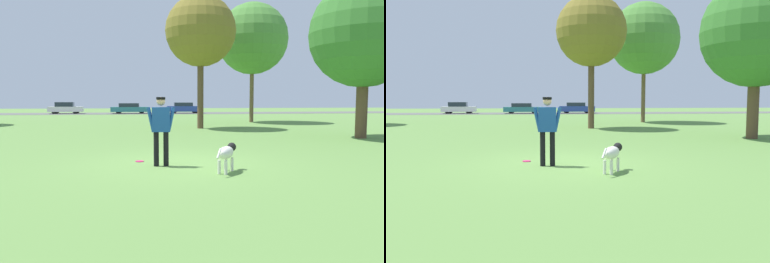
% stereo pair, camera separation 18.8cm
% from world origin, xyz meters
% --- Properties ---
extents(ground_plane, '(120.00, 120.00, 0.00)m').
position_xyz_m(ground_plane, '(0.00, 0.00, 0.00)').
color(ground_plane, '#608C42').
extents(far_road_strip, '(120.00, 6.00, 0.01)m').
position_xyz_m(far_road_strip, '(0.00, 34.92, 0.01)').
color(far_road_strip, '#5B5B59').
rests_on(far_road_strip, ground_plane).
extents(person, '(0.71, 0.24, 1.72)m').
position_xyz_m(person, '(-0.39, -0.28, 1.02)').
color(person, black).
rests_on(person, ground_plane).
extents(dog, '(0.70, 1.04, 0.64)m').
position_xyz_m(dog, '(1.05, -1.25, 0.44)').
color(dog, silver).
rests_on(dog, ground_plane).
extents(frisbee, '(0.22, 0.22, 0.02)m').
position_xyz_m(frisbee, '(-0.93, 0.46, 0.01)').
color(frisbee, '#E52366').
rests_on(frisbee, ground_plane).
extents(tree_mid_center, '(3.99, 3.99, 7.48)m').
position_xyz_m(tree_mid_center, '(2.46, 11.59, 5.46)').
color(tree_mid_center, brown).
rests_on(tree_mid_center, ground_plane).
extents(tree_near_right, '(4.54, 4.54, 6.69)m').
position_xyz_m(tree_near_right, '(8.43, 5.33, 4.40)').
color(tree_near_right, brown).
rests_on(tree_near_right, ground_plane).
extents(tree_far_right, '(5.05, 5.05, 8.49)m').
position_xyz_m(tree_far_right, '(7.03, 16.82, 5.96)').
color(tree_far_right, brown).
rests_on(tree_far_right, ground_plane).
extents(parked_car_white, '(3.89, 1.86, 1.33)m').
position_xyz_m(parked_car_white, '(-9.57, 35.19, 0.66)').
color(parked_car_white, white).
rests_on(parked_car_white, ground_plane).
extents(parked_car_teal, '(4.43, 1.83, 1.20)m').
position_xyz_m(parked_car_teal, '(-2.22, 34.74, 0.60)').
color(parked_car_teal, teal).
rests_on(parked_car_teal, ground_plane).
extents(parked_car_blue, '(4.22, 1.83, 1.28)m').
position_xyz_m(parked_car_blue, '(4.13, 34.76, 0.64)').
color(parked_car_blue, '#284293').
rests_on(parked_car_blue, ground_plane).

